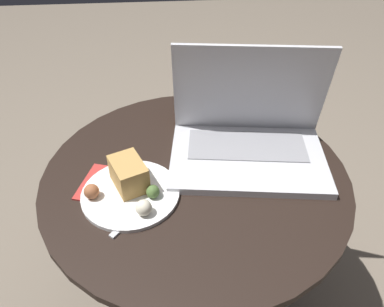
{
  "coord_description": "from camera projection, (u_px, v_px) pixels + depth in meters",
  "views": [
    {
      "loc": [
        -0.07,
        -0.64,
        1.11
      ],
      "look_at": [
        -0.01,
        -0.02,
        0.59
      ],
      "focal_mm": 35.0,
      "sensor_mm": 36.0,
      "label": 1
    }
  ],
  "objects": [
    {
      "name": "snack_plate",
      "position": [
        129.0,
        186.0,
        0.8
      ],
      "size": [
        0.21,
        0.21,
        0.07
      ],
      "color": "white",
      "rests_on": "table"
    },
    {
      "name": "table",
      "position": [
        195.0,
        212.0,
        0.96
      ],
      "size": [
        0.71,
        0.71,
        0.52
      ],
      "color": "black",
      "rests_on": "ground_plane"
    },
    {
      "name": "napkin",
      "position": [
        119.0,
        186.0,
        0.83
      ],
      "size": [
        0.2,
        0.16,
        0.0
      ],
      "color": "#B7332D",
      "rests_on": "table"
    },
    {
      "name": "beer_glass",
      "position": [
        192.0,
        91.0,
        0.98
      ],
      "size": [
        0.06,
        0.06,
        0.18
      ],
      "color": "brown",
      "rests_on": "table"
    },
    {
      "name": "laptop",
      "position": [
        248.0,
        135.0,
        0.89
      ],
      "size": [
        0.4,
        0.29,
        0.26
      ],
      "color": "silver",
      "rests_on": "table"
    },
    {
      "name": "ground_plane",
      "position": [
        194.0,
        294.0,
        1.2
      ],
      "size": [
        6.0,
        6.0,
        0.0
      ],
      "primitive_type": "plane",
      "color": "#726656"
    },
    {
      "name": "fork",
      "position": [
        144.0,
        208.0,
        0.78
      ],
      "size": [
        0.12,
        0.13,
        0.0
      ],
      "color": "silver",
      "rests_on": "table"
    }
  ]
}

